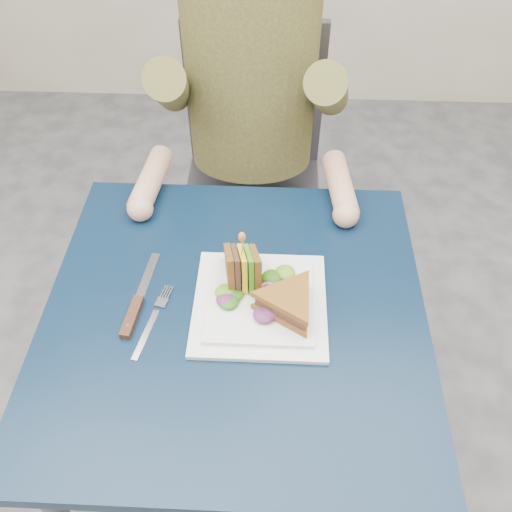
{
  "coord_description": "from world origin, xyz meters",
  "views": [
    {
      "loc": [
        0.07,
        -0.64,
        1.58
      ],
      "look_at": [
        0.04,
        0.06,
        0.82
      ],
      "focal_mm": 38.0,
      "sensor_mm": 36.0,
      "label": 1
    }
  ],
  "objects_px": {
    "sandwich_flat": "(289,303)",
    "sandwich_upright": "(243,270)",
    "fork": "(152,323)",
    "table": "(236,333)",
    "chair": "(253,157)",
    "plate": "(260,303)",
    "knife": "(135,309)",
    "diner": "(251,64)"
  },
  "relations": [
    {
      "from": "sandwich_flat",
      "to": "sandwich_upright",
      "type": "bearing_deg",
      "value": 142.28
    },
    {
      "from": "sandwich_flat",
      "to": "knife",
      "type": "bearing_deg",
      "value": 179.75
    },
    {
      "from": "plate",
      "to": "table",
      "type": "bearing_deg",
      "value": -165.15
    },
    {
      "from": "sandwich_flat",
      "to": "fork",
      "type": "distance_m",
      "value": 0.27
    },
    {
      "from": "table",
      "to": "chair",
      "type": "bearing_deg",
      "value": 90.0
    },
    {
      "from": "chair",
      "to": "sandwich_flat",
      "type": "bearing_deg",
      "value": -82.14
    },
    {
      "from": "sandwich_upright",
      "to": "fork",
      "type": "xyz_separation_m",
      "value": [
        -0.17,
        -0.1,
        -0.05
      ]
    },
    {
      "from": "sandwich_upright",
      "to": "knife",
      "type": "xyz_separation_m",
      "value": [
        -0.21,
        -0.07,
        -0.05
      ]
    },
    {
      "from": "table",
      "to": "fork",
      "type": "relative_size",
      "value": 4.21
    },
    {
      "from": "table",
      "to": "plate",
      "type": "xyz_separation_m",
      "value": [
        0.05,
        0.01,
        0.09
      ]
    },
    {
      "from": "table",
      "to": "fork",
      "type": "xyz_separation_m",
      "value": [
        -0.16,
        -0.04,
        0.08
      ]
    },
    {
      "from": "fork",
      "to": "table",
      "type": "bearing_deg",
      "value": 14.21
    },
    {
      "from": "sandwich_flat",
      "to": "fork",
      "type": "height_order",
      "value": "sandwich_flat"
    },
    {
      "from": "diner",
      "to": "plate",
      "type": "height_order",
      "value": "diner"
    },
    {
      "from": "table",
      "to": "sandwich_flat",
      "type": "bearing_deg",
      "value": -6.53
    },
    {
      "from": "knife",
      "to": "chair",
      "type": "bearing_deg",
      "value": 75.55
    },
    {
      "from": "diner",
      "to": "plate",
      "type": "xyz_separation_m",
      "value": [
        0.05,
        -0.62,
        -0.18
      ]
    },
    {
      "from": "table",
      "to": "plate",
      "type": "bearing_deg",
      "value": 14.85
    },
    {
      "from": "knife",
      "to": "plate",
      "type": "bearing_deg",
      "value": 5.55
    },
    {
      "from": "diner",
      "to": "knife",
      "type": "distance_m",
      "value": 0.69
    },
    {
      "from": "plate",
      "to": "chair",
      "type": "bearing_deg",
      "value": 93.86
    },
    {
      "from": "table",
      "to": "chair",
      "type": "xyz_separation_m",
      "value": [
        0.0,
        0.74,
        -0.11
      ]
    },
    {
      "from": "chair",
      "to": "fork",
      "type": "relative_size",
      "value": 5.23
    },
    {
      "from": "fork",
      "to": "knife",
      "type": "bearing_deg",
      "value": 142.0
    },
    {
      "from": "diner",
      "to": "fork",
      "type": "height_order",
      "value": "diner"
    },
    {
      "from": "fork",
      "to": "sandwich_upright",
      "type": "bearing_deg",
      "value": 29.81
    },
    {
      "from": "sandwich_upright",
      "to": "fork",
      "type": "distance_m",
      "value": 0.2
    },
    {
      "from": "sandwich_flat",
      "to": "sandwich_upright",
      "type": "distance_m",
      "value": 0.11
    },
    {
      "from": "table",
      "to": "sandwich_flat",
      "type": "xyz_separation_m",
      "value": [
        0.1,
        -0.01,
        0.12
      ]
    },
    {
      "from": "chair",
      "to": "sandwich_flat",
      "type": "distance_m",
      "value": 0.8
    },
    {
      "from": "chair",
      "to": "sandwich_upright",
      "type": "distance_m",
      "value": 0.73
    },
    {
      "from": "table",
      "to": "chair",
      "type": "distance_m",
      "value": 0.75
    },
    {
      "from": "fork",
      "to": "sandwich_flat",
      "type": "bearing_deg",
      "value": 6.08
    },
    {
      "from": "sandwich_upright",
      "to": "fork",
      "type": "bearing_deg",
      "value": -150.19
    },
    {
      "from": "plate",
      "to": "fork",
      "type": "xyz_separation_m",
      "value": [
        -0.21,
        -0.05,
        -0.01
      ]
    },
    {
      "from": "sandwich_upright",
      "to": "knife",
      "type": "bearing_deg",
      "value": -161.73
    },
    {
      "from": "sandwich_flat",
      "to": "plate",
      "type": "bearing_deg",
      "value": 155.56
    },
    {
      "from": "table",
      "to": "sandwich_upright",
      "type": "distance_m",
      "value": 0.15
    },
    {
      "from": "table",
      "to": "knife",
      "type": "bearing_deg",
      "value": -176.87
    },
    {
      "from": "diner",
      "to": "fork",
      "type": "relative_size",
      "value": 4.19
    },
    {
      "from": "plate",
      "to": "sandwich_upright",
      "type": "distance_m",
      "value": 0.07
    },
    {
      "from": "table",
      "to": "knife",
      "type": "height_order",
      "value": "knife"
    }
  ]
}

